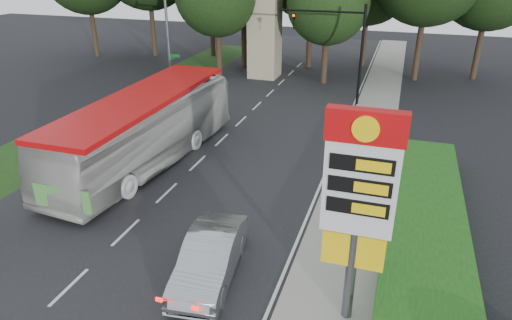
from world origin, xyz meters
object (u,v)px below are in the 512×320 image
(gas_station_pylon, at_px, (359,193))
(monument, at_px, (265,19))
(transit_bus, at_px, (145,130))
(sedan_silver, at_px, (210,258))
(streetlight_signs, at_px, (171,39))
(traffic_signal_mast, at_px, (344,40))

(gas_station_pylon, relative_size, monument, 0.68)
(transit_bus, distance_m, sedan_silver, 10.43)
(streetlight_signs, xyz_separation_m, transit_bus, (4.44, -11.74, -2.55))
(gas_station_pylon, relative_size, traffic_signal_mast, 0.95)
(streetlight_signs, bearing_deg, traffic_signal_mast, 8.92)
(streetlight_signs, xyz_separation_m, sedan_silver, (11.37, -19.46, -3.63))
(sedan_silver, bearing_deg, traffic_signal_mast, 79.18)
(transit_bus, xyz_separation_m, sedan_silver, (6.93, -7.72, -1.08))
(monument, bearing_deg, gas_station_pylon, -68.20)
(monument, relative_size, transit_bus, 0.74)
(traffic_signal_mast, bearing_deg, streetlight_signs, -171.08)
(sedan_silver, bearing_deg, streetlight_signs, 112.94)
(gas_station_pylon, bearing_deg, monument, 111.80)
(gas_station_pylon, bearing_deg, sedan_silver, 173.49)
(streetlight_signs, height_order, sedan_silver, streetlight_signs)
(traffic_signal_mast, height_order, monument, monument)
(gas_station_pylon, xyz_separation_m, transit_bus, (-11.75, 8.28, -2.56))
(transit_bus, bearing_deg, gas_station_pylon, -30.06)
(gas_station_pylon, xyz_separation_m, sedan_silver, (-4.82, 0.55, -3.64))
(transit_bus, bearing_deg, traffic_signal_mast, 64.15)
(transit_bus, bearing_deg, sedan_silver, -43.01)
(gas_station_pylon, distance_m, traffic_signal_mast, 22.29)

